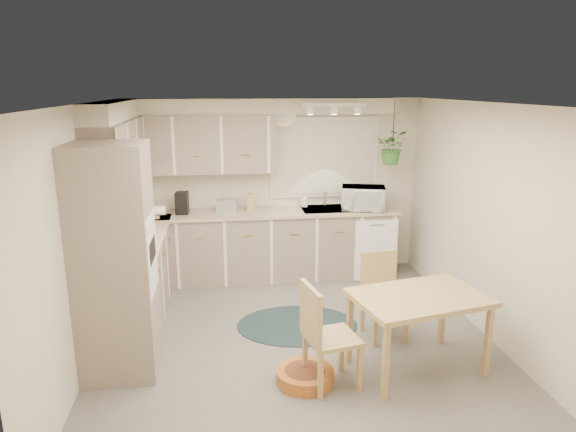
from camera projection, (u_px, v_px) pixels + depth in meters
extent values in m
plane|color=slate|center=(296.00, 338.00, 5.35)|extent=(4.20, 4.20, 0.00)
plane|color=white|center=(297.00, 104.00, 4.76)|extent=(4.20, 4.20, 0.00)
cube|color=beige|center=(274.00, 187.00, 7.07)|extent=(4.00, 0.04, 2.40)
cube|color=beige|center=(349.00, 323.00, 3.04)|extent=(4.00, 0.04, 2.40)
cube|color=beige|center=(85.00, 235.00, 4.80)|extent=(0.04, 4.20, 2.40)
cube|color=beige|center=(487.00, 221.00, 5.31)|extent=(0.04, 4.20, 2.40)
cube|color=gray|center=(138.00, 276.00, 5.86)|extent=(0.60, 1.85, 0.90)
cube|color=gray|center=(262.00, 246.00, 6.95)|extent=(3.60, 0.60, 0.90)
cube|color=tan|center=(136.00, 236.00, 5.75)|extent=(0.64, 1.89, 0.04)
cube|color=tan|center=(262.00, 213.00, 6.82)|extent=(3.64, 0.64, 0.04)
cube|color=gray|center=(115.00, 262.00, 4.52)|extent=(0.65, 0.65, 2.10)
cube|color=white|center=(152.00, 261.00, 4.56)|extent=(0.02, 0.56, 0.58)
cube|color=gray|center=(119.00, 155.00, 5.63)|extent=(0.35, 2.00, 0.75)
cube|color=gray|center=(198.00, 144.00, 6.62)|extent=(2.00, 0.35, 0.75)
cube|color=beige|center=(113.00, 111.00, 5.51)|extent=(0.30, 2.00, 0.20)
cube|color=beige|center=(259.00, 106.00, 6.63)|extent=(3.60, 0.30, 0.20)
cube|color=white|center=(128.00, 250.00, 5.19)|extent=(0.52, 0.58, 0.02)
cube|color=white|center=(122.00, 206.00, 5.08)|extent=(0.40, 0.60, 0.14)
cube|color=beige|center=(325.00, 158.00, 7.03)|extent=(1.40, 0.02, 1.00)
cube|color=beige|center=(324.00, 158.00, 7.04)|extent=(1.50, 0.02, 1.10)
cube|color=#9EA0A6|center=(328.00, 212.00, 6.95)|extent=(0.70, 0.48, 0.10)
cube|color=white|center=(376.00, 250.00, 6.85)|extent=(0.58, 0.02, 0.83)
cube|color=white|center=(334.00, 105.00, 6.35)|extent=(0.80, 0.04, 0.04)
cylinder|color=gold|center=(285.00, 115.00, 6.82)|extent=(0.30, 0.03, 0.30)
cube|color=tan|center=(417.00, 332.00, 4.70)|extent=(1.31, 1.01, 0.73)
cube|color=tan|center=(332.00, 335.00, 4.43)|extent=(0.52, 0.52, 0.94)
cube|color=tan|center=(385.00, 297.00, 5.29)|extent=(0.46, 0.46, 0.89)
ellipsoid|color=black|center=(297.00, 325.00, 5.64)|extent=(1.42, 1.12, 0.01)
cylinder|color=#BA6825|center=(305.00, 376.00, 4.56)|extent=(0.55, 0.55, 0.12)
imported|color=white|center=(363.00, 196.00, 6.85)|extent=(0.63, 0.44, 0.39)
imported|color=white|center=(304.00, 204.00, 7.03)|extent=(0.13, 0.22, 0.09)
imported|color=#366E2C|center=(392.00, 151.00, 6.76)|extent=(0.52, 0.55, 0.35)
cube|color=black|center=(182.00, 203.00, 6.66)|extent=(0.17, 0.21, 0.28)
cube|color=#9EA0A6|center=(227.00, 206.00, 6.76)|extent=(0.29, 0.20, 0.17)
cube|color=tan|center=(251.00, 202.00, 6.83)|extent=(0.11, 0.11, 0.23)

